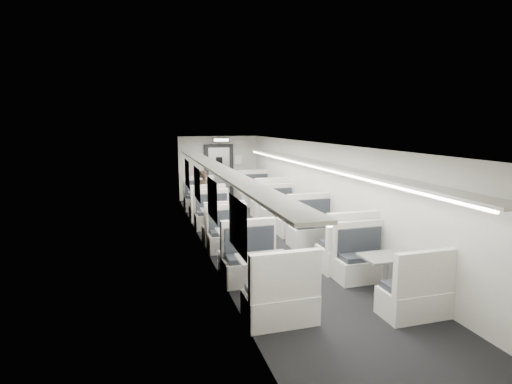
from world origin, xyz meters
TOP-DOWN VIEW (x-y plane):
  - room at (0.00, 0.00)m, footprint 3.24×12.24m
  - booth_left_a at (-1.00, 3.47)m, footprint 1.03×2.09m
  - booth_left_b at (-1.00, 1.05)m, footprint 0.98×1.99m
  - booth_left_c at (-1.00, -1.00)m, footprint 0.96×1.94m
  - booth_left_d at (-1.00, -3.00)m, footprint 1.05×2.12m
  - booth_right_a at (1.00, 3.60)m, footprint 1.14×2.31m
  - booth_right_b at (1.00, 1.21)m, footprint 1.02×2.06m
  - booth_right_c at (1.00, -1.29)m, footprint 1.12×2.28m
  - booth_right_d at (1.00, -3.42)m, footprint 1.00×2.02m
  - passenger at (-0.96, 3.33)m, footprint 0.55×0.39m
  - window_a at (-1.49, 3.40)m, footprint 0.02×1.18m
  - window_b at (-1.49, 1.20)m, footprint 0.02×1.18m
  - window_c at (-1.49, -1.00)m, footprint 0.02×1.18m
  - window_d at (-1.49, -3.20)m, footprint 0.02×1.18m
  - luggage_rack_left at (-1.24, -0.30)m, footprint 0.46×10.40m
  - luggage_rack_right at (1.24, -0.30)m, footprint 0.46×10.40m
  - vestibule_door at (0.00, 5.93)m, footprint 1.10×0.13m
  - exit_sign at (0.00, 5.44)m, footprint 0.62×0.12m
  - wall_notice at (0.75, 5.92)m, footprint 0.32×0.02m

SIDE VIEW (x-z plane):
  - booth_left_c at x=-1.00m, z-range -0.17..0.87m
  - booth_left_b at x=-1.00m, z-range -0.18..0.89m
  - booth_right_d at x=1.00m, z-range -0.18..0.90m
  - booth_right_b at x=1.00m, z-range -0.18..0.92m
  - booth_left_a at x=-1.00m, z-range -0.18..0.93m
  - booth_left_d at x=-1.00m, z-range -0.19..0.95m
  - booth_right_c at x=1.00m, z-range -0.20..1.02m
  - booth_right_a at x=1.00m, z-range -0.20..1.03m
  - passenger at x=-0.96m, z-range 0.00..1.44m
  - vestibule_door at x=0.00m, z-range -0.01..2.09m
  - room at x=0.00m, z-range -0.12..2.52m
  - window_a at x=-1.49m, z-range 0.93..1.77m
  - window_b at x=-1.49m, z-range 0.93..1.77m
  - window_c at x=-1.49m, z-range 0.93..1.77m
  - window_d at x=-1.49m, z-range 0.93..1.77m
  - wall_notice at x=0.75m, z-range 1.30..1.70m
  - luggage_rack_left at x=-1.24m, z-range 1.87..1.96m
  - luggage_rack_right at x=1.24m, z-range 1.87..1.96m
  - exit_sign at x=0.00m, z-range 2.20..2.36m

